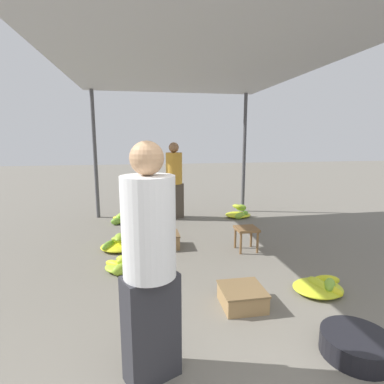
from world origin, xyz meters
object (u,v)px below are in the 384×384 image
(vendor_foreground, at_px, (150,263))
(stool, at_px, (246,232))
(basin_black, at_px, (356,345))
(banana_pile_right_1, at_px, (320,287))
(banana_pile_left_0, at_px, (123,265))
(banana_pile_right_0, at_px, (239,214))
(banana_pile_left_1, at_px, (119,244))
(shopper_walking_mid, at_px, (174,179))
(banana_pile_left_2, at_px, (122,219))
(crate_mid, at_px, (166,240))
(crate_near, at_px, (242,297))

(vendor_foreground, relative_size, stool, 4.65)
(basin_black, relative_size, banana_pile_right_1, 0.88)
(banana_pile_left_0, distance_m, banana_pile_right_0, 3.42)
(banana_pile_right_0, bearing_deg, banana_pile_left_1, -148.61)
(stool, xyz_separation_m, banana_pile_left_0, (-1.90, -0.40, -0.23))
(shopper_walking_mid, bearing_deg, banana_pile_left_2, -171.55)
(banana_pile_left_0, xyz_separation_m, banana_pile_right_0, (2.45, 2.39, 0.01))
(vendor_foreground, bearing_deg, shopper_walking_mid, 81.25)
(stool, height_order, banana_pile_left_1, stool)
(basin_black, height_order, banana_pile_left_2, banana_pile_left_2)
(banana_pile_left_2, bearing_deg, vendor_foreground, -84.01)
(banana_pile_left_0, xyz_separation_m, banana_pile_left_2, (-0.14, 2.39, 0.01))
(banana_pile_left_0, relative_size, crate_mid, 1.23)
(crate_mid, bearing_deg, banana_pile_left_2, 116.11)
(banana_pile_right_1, height_order, crate_near, crate_near)
(crate_near, bearing_deg, crate_mid, 108.71)
(vendor_foreground, relative_size, banana_pile_left_0, 3.32)
(banana_pile_left_0, xyz_separation_m, banana_pile_right_1, (2.30, -1.00, -0.01))
(banana_pile_left_1, bearing_deg, basin_black, -53.70)
(stool, relative_size, shopper_walking_mid, 0.22)
(banana_pile_left_0, relative_size, banana_pile_left_2, 0.96)
(stool, height_order, basin_black, stool)
(basin_black, height_order, banana_pile_right_1, basin_black)
(vendor_foreground, xyz_separation_m, banana_pile_left_2, (-0.45, 4.33, -0.83))
(stool, relative_size, banana_pile_right_1, 0.58)
(banana_pile_left_0, relative_size, banana_pile_right_1, 0.82)
(banana_pile_left_2, distance_m, shopper_walking_mid, 1.41)
(basin_black, relative_size, crate_mid, 1.33)
(banana_pile_right_1, bearing_deg, vendor_foreground, -154.82)
(banana_pile_left_2, bearing_deg, crate_near, -67.78)
(vendor_foreground, height_order, crate_near, vendor_foreground)
(banana_pile_left_1, height_order, shopper_walking_mid, shopper_walking_mid)
(banana_pile_left_0, distance_m, shopper_walking_mid, 2.87)
(banana_pile_right_1, distance_m, crate_mid, 2.42)
(banana_pile_left_2, relative_size, banana_pile_right_1, 0.85)
(basin_black, relative_size, banana_pile_left_2, 1.03)
(vendor_foreground, bearing_deg, banana_pile_left_2, 95.99)
(stool, relative_size, crate_near, 0.83)
(banana_pile_left_2, bearing_deg, basin_black, -64.24)
(banana_pile_left_1, bearing_deg, banana_pile_right_0, 31.39)
(banana_pile_left_1, bearing_deg, crate_mid, -4.52)
(banana_pile_left_0, xyz_separation_m, shopper_walking_mid, (1.01, 2.56, 0.80))
(crate_near, bearing_deg, banana_pile_left_0, 139.02)
(crate_mid, distance_m, shopper_walking_mid, 1.98)
(banana_pile_left_0, bearing_deg, crate_near, -40.98)
(basin_black, bearing_deg, vendor_foreground, 177.92)
(basin_black, bearing_deg, stool, 91.82)
(stool, xyz_separation_m, banana_pile_left_2, (-2.04, 1.99, -0.23))
(banana_pile_left_0, xyz_separation_m, banana_pile_left_1, (-0.10, 0.83, 0.01))
(stool, distance_m, crate_near, 1.66)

